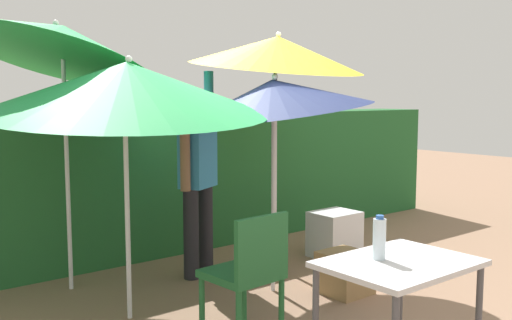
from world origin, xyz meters
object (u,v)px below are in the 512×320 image
folding_table (399,279)px  umbrella_yellow (127,87)px  umbrella_orange (60,42)px  umbrella_navy (274,97)px  chair_plastic (249,269)px  cooler_box (335,234)px  umbrella_rainbow (277,52)px  person_vendor (198,175)px  bottle_water (379,238)px  crate_cardboard (345,273)px

folding_table → umbrella_yellow: bearing=106.0°
umbrella_orange → umbrella_yellow: umbrella_orange is taller
umbrella_navy → umbrella_orange: bearing=138.4°
chair_plastic → cooler_box: chair_plastic is taller
umbrella_rainbow → person_vendor: 1.36m
bottle_water → person_vendor: bearing=79.3°
crate_cardboard → umbrella_orange: bearing=138.1°
umbrella_rainbow → folding_table: (-1.13, -2.31, -1.37)m
umbrella_yellow → bottle_water: bearing=-75.0°
chair_plastic → folding_table: chair_plastic is taller
umbrella_navy → folding_table: bearing=-109.8°
cooler_box → folding_table: bearing=-129.7°
folding_table → bottle_water: 0.24m
umbrella_orange → umbrella_navy: (1.33, -1.18, -0.45)m
bottle_water → folding_table: bearing=-53.5°
umbrella_orange → umbrella_rainbow: bearing=-19.3°
umbrella_yellow → folding_table: umbrella_yellow is taller
umbrella_orange → crate_cardboard: (1.77, -1.59, -1.92)m
umbrella_rainbow → bottle_water: bearing=-118.2°
person_vendor → crate_cardboard: (0.67, -1.21, -0.76)m
chair_plastic → folding_table: size_ratio=1.11×
cooler_box → bottle_water: 2.91m
person_vendor → cooler_box: size_ratio=4.01×
umbrella_yellow → umbrella_orange: bearing=97.0°
umbrella_orange → umbrella_navy: 1.83m
cooler_box → person_vendor: bearing=165.4°
chair_plastic → cooler_box: size_ratio=1.90×
umbrella_rainbow → umbrella_orange: bearing=160.7°
person_vendor → crate_cardboard: size_ratio=5.03×
umbrella_rainbow → bottle_water: (-1.20, -2.23, -1.16)m
person_vendor → bottle_water: person_vendor is taller
umbrella_orange → person_vendor: umbrella_orange is taller
chair_plastic → cooler_box: bearing=29.4°
umbrella_navy → chair_plastic: umbrella_navy is taller
umbrella_rainbow → crate_cardboard: (-0.06, -0.95, -1.88)m
person_vendor → bottle_water: 2.53m
umbrella_yellow → cooler_box: umbrella_yellow is taller
umbrella_rainbow → umbrella_orange: umbrella_orange is taller
umbrella_navy → bottle_water: 1.97m
umbrella_rainbow → umbrella_navy: (-0.49, -0.54, -0.41)m
umbrella_navy → crate_cardboard: bearing=-42.8°
chair_plastic → bottle_water: bottle_water is taller
person_vendor → folding_table: size_ratio=2.35×
umbrella_orange → folding_table: size_ratio=3.15×
cooler_box → bottle_water: size_ratio=1.95×
cooler_box → crate_cardboard: 1.13m
umbrella_yellow → person_vendor: bearing=31.0°
umbrella_yellow → chair_plastic: (0.39, -0.91, -1.20)m
chair_plastic → folding_table: bearing=-80.6°
umbrella_yellow → folding_table: (0.57, -1.99, -1.03)m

